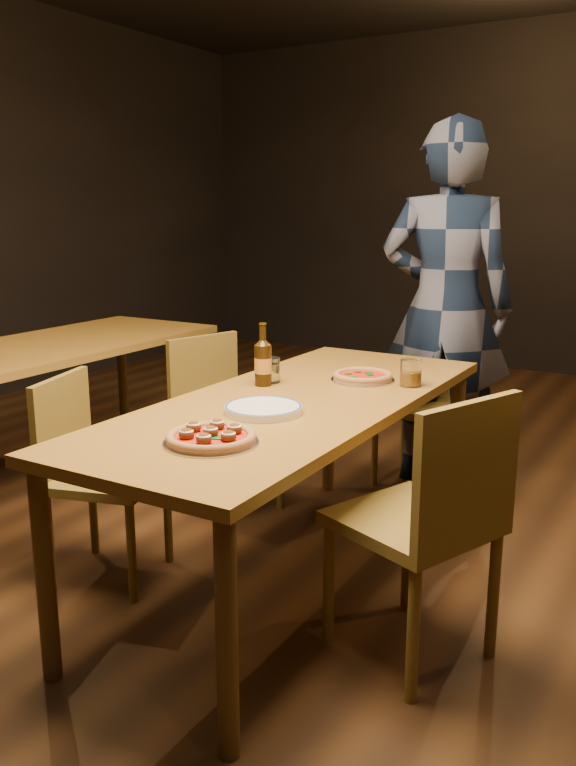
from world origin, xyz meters
The scene contains 15 objects.
ground centered at (0.00, 0.00, 0.00)m, with size 9.00×9.00×0.00m, color black.
room_shell centered at (0.00, 0.00, 1.86)m, with size 9.00×9.00×9.00m.
table_main centered at (0.00, 0.00, 0.68)m, with size 0.80×2.00×0.75m.
table_left centered at (-1.70, 0.30, 0.68)m, with size 0.80×2.00×0.75m.
chair_main_nw centered at (-0.65, -0.34, 0.43)m, with size 0.40×0.40×0.85m, color brown, non-canonical shape.
chair_main_sw centered at (-0.64, 0.47, 0.44)m, with size 0.41×0.41×0.88m, color brown, non-canonical shape.
chair_main_e centered at (0.57, -0.23, 0.48)m, with size 0.44×0.44×0.95m, color brown, non-canonical shape.
chair_end centered at (0.03, 1.28, 0.43)m, with size 0.40×0.40×0.85m, color brown, non-canonical shape.
pizza_meatball centered at (0.05, -0.60, 0.77)m, with size 0.29×0.29×0.05m.
pizza_margherita centered at (0.09, 0.41, 0.77)m, with size 0.26×0.26×0.03m.
plate_stack centered at (0.01, -0.23, 0.76)m, with size 0.27×0.27×0.03m, color white.
beer_bottle centered at (-0.22, 0.12, 0.84)m, with size 0.07×0.07×0.25m.
water_glass centered at (-0.22, 0.18, 0.80)m, with size 0.08×0.08×0.10m, color white.
amber_glass centered at (0.30, 0.41, 0.80)m, with size 0.09×0.09×0.11m, color #A06312.
diner centered at (0.11, 1.39, 0.94)m, with size 0.69×0.45×1.89m, color black.
Camera 1 is at (1.36, -2.36, 1.45)m, focal length 35.00 mm.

